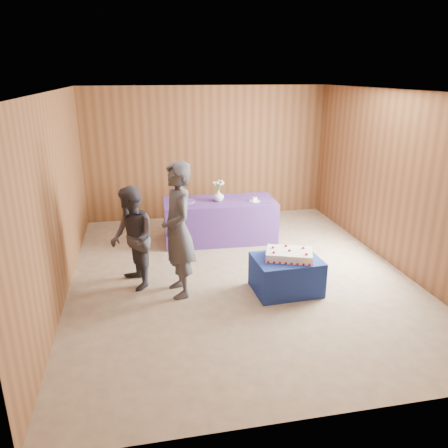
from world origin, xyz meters
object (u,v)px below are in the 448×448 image
object	(u,v)px
serving_table	(220,220)
vase	(218,196)
guest_right	(132,239)
cake_table	(286,274)
guest_left	(178,231)
sheet_cake	(289,255)

from	to	relation	value
serving_table	vase	distance (m)	0.48
guest_right	cake_table	bearing A→B (deg)	58.66
vase	guest_left	xyz separation A→B (m)	(-0.91, -1.91, 0.08)
guest_left	serving_table	bearing A→B (deg)	145.00
guest_right	vase	bearing A→B (deg)	119.69
sheet_cake	vase	xyz separation A→B (m)	(-0.59, 2.15, 0.29)
sheet_cake	guest_left	xyz separation A→B (m)	(-1.50, 0.24, 0.37)
vase	guest_left	world-z (taller)	guest_left
cake_table	sheet_cake	world-z (taller)	sheet_cake
sheet_cake	guest_right	distance (m)	2.20
vase	guest_right	distance (m)	2.20
vase	guest_left	bearing A→B (deg)	-115.38
cake_table	vase	world-z (taller)	vase
sheet_cake	guest_left	world-z (taller)	guest_left
serving_table	guest_left	bearing A→B (deg)	-113.55
cake_table	guest_right	xyz separation A→B (m)	(-2.09, 0.56, 0.49)
serving_table	guest_left	size ratio (longest dim) A/B	1.08
serving_table	sheet_cake	size ratio (longest dim) A/B	2.62
cake_table	serving_table	bearing A→B (deg)	101.38
sheet_cake	guest_left	distance (m)	1.56
guest_left	guest_right	xyz separation A→B (m)	(-0.62, 0.33, -0.19)
sheet_cake	guest_right	xyz separation A→B (m)	(-2.11, 0.57, 0.18)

